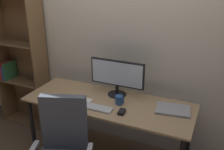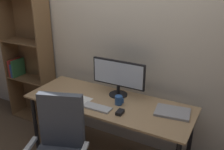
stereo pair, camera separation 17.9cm
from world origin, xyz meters
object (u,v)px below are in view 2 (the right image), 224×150
object	(u,v)px
keyboard	(97,107)
laptop	(172,112)
desk	(108,109)
monitor	(118,75)
coffee_mug	(119,100)
bookshelf	(30,61)
mouse	(120,112)

from	to	relation	value
keyboard	laptop	distance (m)	0.72
desk	monitor	world-z (taller)	monitor
desk	coffee_mug	world-z (taller)	coffee_mug
desk	keyboard	world-z (taller)	keyboard
desk	keyboard	distance (m)	0.20
monitor	bookshelf	xyz separation A→B (m)	(-1.44, 0.14, -0.11)
laptop	bookshelf	bearing A→B (deg)	165.44
monitor	laptop	size ratio (longest dim) A/B	1.86
keyboard	laptop	bearing A→B (deg)	21.57
laptop	mouse	bearing A→B (deg)	-158.01
keyboard	bookshelf	xyz separation A→B (m)	(-1.39, 0.50, 0.11)
monitor	mouse	world-z (taller)	monitor
desk	monitor	distance (m)	0.36
desk	mouse	world-z (taller)	mouse
coffee_mug	laptop	world-z (taller)	coffee_mug
keyboard	bookshelf	distance (m)	1.48
monitor	bookshelf	distance (m)	1.45
mouse	coffee_mug	distance (m)	0.19
monitor	bookshelf	size ratio (longest dim) A/B	0.34
desk	monitor	bearing A→B (deg)	83.10
keyboard	mouse	xyz separation A→B (m)	(0.24, 0.01, 0.01)
monitor	keyboard	xyz separation A→B (m)	(-0.05, -0.36, -0.22)
keyboard	bookshelf	bearing A→B (deg)	160.50
monitor	coffee_mug	size ratio (longest dim) A/B	6.40
keyboard	coffee_mug	xyz separation A→B (m)	(0.15, 0.18, 0.04)
coffee_mug	laptop	bearing A→B (deg)	9.38
mouse	laptop	distance (m)	0.50
mouse	coffee_mug	bearing A→B (deg)	118.14
desk	laptop	bearing A→B (deg)	7.64
desk	coffee_mug	size ratio (longest dim) A/B	18.76
coffee_mug	laptop	size ratio (longest dim) A/B	0.29
desk	laptop	size ratio (longest dim) A/B	5.45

